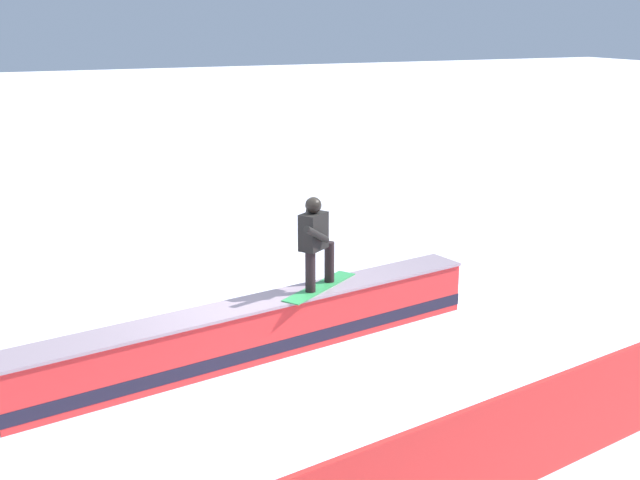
# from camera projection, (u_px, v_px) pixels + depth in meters

# --- Properties ---
(ground_plane) EXTENTS (120.00, 120.00, 0.00)m
(ground_plane) POSITION_uv_depth(u_px,v_px,m) (259.00, 355.00, 10.54)
(ground_plane) COLOR white
(grind_box) EXTENTS (6.76, 1.84, 0.77)m
(grind_box) POSITION_uv_depth(u_px,v_px,m) (259.00, 331.00, 10.45)
(grind_box) COLOR red
(grind_box) RESTS_ON ground_plane
(snowboarder) EXTENTS (1.39, 1.06, 1.31)m
(snowboarder) POSITION_uv_depth(u_px,v_px,m) (315.00, 240.00, 10.58)
(snowboarder) COLOR #30934C
(snowboarder) RESTS_ON grind_box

